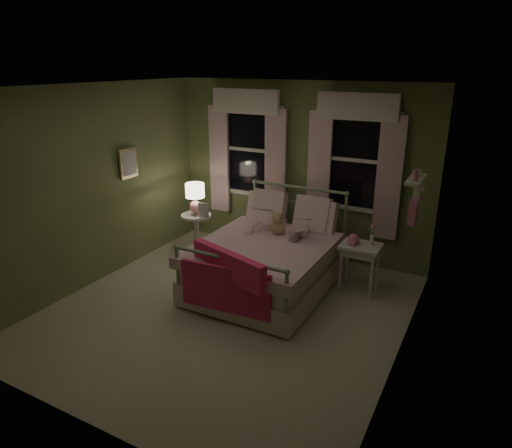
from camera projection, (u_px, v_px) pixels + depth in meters
The scene contains 18 objects.
room_shell at pixel (225, 208), 5.07m from camera, with size 4.20×4.20×4.20m.
bed at pixel (269, 260), 5.97m from camera, with size 1.58×2.04×1.18m.
pink_throw at pixel (227, 275), 5.04m from camera, with size 1.10×0.42×0.71m.
child_left at pixel (264, 206), 6.25m from camera, with size 0.30×0.19×0.81m, color #F7D1DD.
child_right at pixel (302, 215), 6.02m from camera, with size 0.34×0.27×0.71m, color #F7D1DD.
book_left at pixel (256, 212), 6.05m from camera, with size 0.20×0.27×0.03m, color beige.
book_right at pixel (295, 221), 5.81m from camera, with size 0.20×0.27×0.02m, color beige.
teddy_bear at pixel (278, 225), 6.05m from camera, with size 0.24×0.20×0.32m.
nightstand_left at pixel (197, 229), 7.00m from camera, with size 0.46×0.46×0.65m.
table_lamp at pixel (195, 195), 6.82m from camera, with size 0.28×0.28×0.46m.
book_nightstand at pixel (198, 216), 6.81m from camera, with size 0.16×0.22×0.02m, color beige.
nightstand_right at pixel (360, 252), 5.81m from camera, with size 0.50×0.40×0.64m.
pink_toy at pixel (354, 239), 5.79m from camera, with size 0.14×0.19×0.14m.
bud_vase at pixel (372, 235), 5.72m from camera, with size 0.06×0.06×0.28m.
window_left at pixel (247, 145), 7.03m from camera, with size 1.34×0.13×1.96m.
window_right at pixel (354, 155), 6.27m from camera, with size 1.34×0.13×1.96m.
wall_shelf at pixel (415, 196), 4.74m from camera, with size 0.15×0.50×0.60m.
framed_picture at pixel (128, 163), 6.37m from camera, with size 0.03×0.32×0.42m.
Camera 1 is at (2.59, -4.10, 2.84)m, focal length 32.00 mm.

